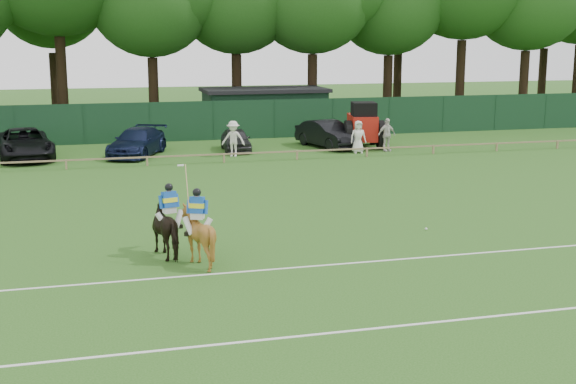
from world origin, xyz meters
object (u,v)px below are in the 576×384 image
object	(u,v)px
horse_chestnut	(198,236)
tractor	(363,126)
hatch_grey	(236,140)
sedan_navy	(137,142)
spectator_left	(233,139)
polo_ball	(426,229)
horse_dark	(170,229)
utility_shed	(264,110)
suv_black	(25,144)
spectator_right	(358,137)
spectator_mid	(387,135)
estate_black	(328,134)

from	to	relation	value
horse_chestnut	tractor	world-z (taller)	tractor
horse_chestnut	hatch_grey	xyz separation A→B (m)	(5.41, 21.95, -0.21)
sedan_navy	spectator_left	world-z (taller)	spectator_left
spectator_left	polo_ball	xyz separation A→B (m)	(3.29, -17.90, -0.94)
sedan_navy	horse_chestnut	bearing A→B (deg)	-65.51
horse_dark	sedan_navy	xyz separation A→B (m)	(0.44, 20.36, -0.08)
spectator_left	polo_ball	size ratio (longest dim) A/B	21.88
hatch_grey	spectator_left	xyz separation A→B (m)	(-0.53, -2.06, 0.34)
utility_shed	tractor	xyz separation A→B (m)	(3.97, -8.67, -0.25)
horse_dark	suv_black	world-z (taller)	horse_dark
suv_black	spectator_right	bearing A→B (deg)	-16.85
sedan_navy	tractor	distance (m)	13.22
suv_black	hatch_grey	size ratio (longest dim) A/B	1.55
horse_chestnut	suv_black	bearing A→B (deg)	-49.67
horse_chestnut	polo_ball	size ratio (longest dim) A/B	19.16
spectator_mid	tractor	size ratio (longest dim) A/B	0.53
suv_black	utility_shed	xyz separation A→B (m)	(15.19, 8.03, 0.71)
suv_black	polo_ball	world-z (taller)	suv_black
horse_chestnut	suv_black	world-z (taller)	horse_chestnut
horse_dark	estate_black	bearing A→B (deg)	-135.81
horse_dark	spectator_left	xyz separation A→B (m)	(5.56, 18.76, 0.14)
horse_dark	spectator_right	world-z (taller)	spectator_right
estate_black	hatch_grey	bearing A→B (deg)	163.11
horse_chestnut	utility_shed	world-z (taller)	utility_shed
polo_ball	spectator_left	bearing A→B (deg)	100.41
horse_dark	polo_ball	bearing A→B (deg)	169.10
suv_black	polo_ball	xyz separation A→B (m)	(14.36, -19.92, -0.78)
estate_black	spectator_right	world-z (taller)	spectator_right
hatch_grey	horse_chestnut	bearing A→B (deg)	-99.33
horse_chestnut	suv_black	distance (m)	22.77
spectator_left	hatch_grey	bearing A→B (deg)	97.53
spectator_right	polo_ball	world-z (taller)	spectator_right
spectator_right	polo_ball	size ratio (longest dim) A/B	20.47
hatch_grey	spectator_right	distance (m)	7.08
hatch_grey	utility_shed	distance (m)	8.80
polo_ball	utility_shed	distance (m)	28.00
sedan_navy	spectator_mid	world-z (taller)	spectator_mid
sedan_navy	polo_ball	size ratio (longest dim) A/B	58.47
spectator_right	utility_shed	world-z (taller)	utility_shed
horse_dark	spectator_left	size ratio (longest dim) A/B	1.01
hatch_grey	spectator_left	size ratio (longest dim) A/B	1.93
hatch_grey	spectator_right	world-z (taller)	spectator_right
horse_dark	spectator_mid	world-z (taller)	spectator_mid
sedan_navy	spectator_mid	distance (m)	14.17
polo_ball	suv_black	bearing A→B (deg)	125.79
utility_shed	tractor	world-z (taller)	utility_shed
hatch_grey	spectator_right	xyz separation A→B (m)	(6.56, -2.64, 0.27)
polo_ball	sedan_navy	bearing A→B (deg)	113.32
estate_black	utility_shed	distance (m)	8.34
suv_black	polo_ball	distance (m)	24.57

